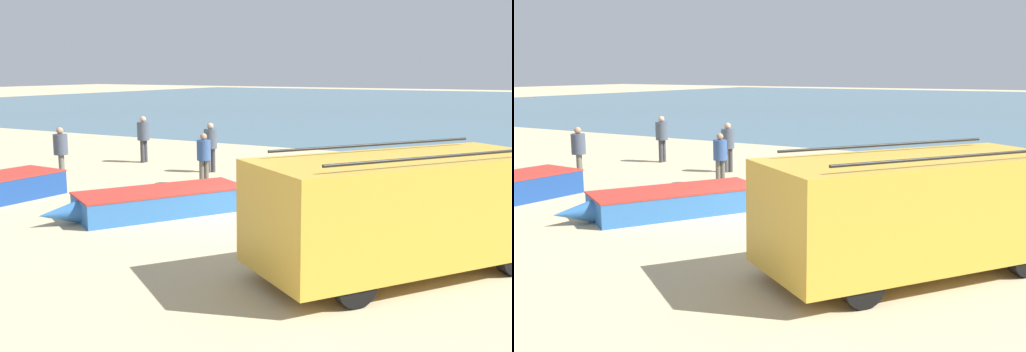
{
  "view_description": "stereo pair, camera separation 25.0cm",
  "coord_description": "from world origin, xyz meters",
  "views": [
    {
      "loc": [
        6.76,
        -12.38,
        3.51
      ],
      "look_at": [
        -0.05,
        -0.06,
        1.0
      ],
      "focal_mm": 42.0,
      "sensor_mm": 36.0,
      "label": 1
    },
    {
      "loc": [
        6.98,
        -12.26,
        3.51
      ],
      "look_at": [
        -0.05,
        -0.06,
        1.0
      ],
      "focal_mm": 42.0,
      "sensor_mm": 36.0,
      "label": 2
    }
  ],
  "objects": [
    {
      "name": "ground_plane",
      "position": [
        0.0,
        0.0,
        0.0
      ],
      "size": [
        200.0,
        200.0,
        0.0
      ],
      "primitive_type": "plane",
      "color": "tan"
    },
    {
      "name": "fishing_rowboat_2",
      "position": [
        5.1,
        4.67,
        0.33
      ],
      "size": [
        2.23,
        5.51,
        0.67
      ],
      "rotation": [
        0.0,
        0.0,
        4.95
      ],
      "color": "navy",
      "rests_on": "ground_plane"
    },
    {
      "name": "fishing_rowboat_0",
      "position": [
        -2.34,
        -1.0,
        0.3
      ],
      "size": [
        3.5,
        4.81,
        0.6
      ],
      "rotation": [
        0.0,
        0.0,
        4.17
      ],
      "color": "#2D66AD",
      "rests_on": "ground_plane"
    },
    {
      "name": "parked_van",
      "position": [
        4.14,
        -2.31,
        1.14
      ],
      "size": [
        4.87,
        5.66,
        2.18
      ],
      "rotation": [
        0.0,
        0.0,
        0.95
      ],
      "color": "gold",
      "rests_on": "ground_plane"
    },
    {
      "name": "fisherman_0",
      "position": [
        -4.51,
        4.78,
        1.03
      ],
      "size": [
        0.45,
        0.45,
        1.72
      ],
      "rotation": [
        0.0,
        0.0,
        5.55
      ],
      "color": "#38383D",
      "rests_on": "ground_plane"
    },
    {
      "name": "fisherman_2",
      "position": [
        -3.39,
        2.69,
        0.96
      ],
      "size": [
        0.42,
        0.42,
        1.6
      ],
      "rotation": [
        0.0,
        0.0,
        2.65
      ],
      "color": "#5B564C",
      "rests_on": "ground_plane"
    },
    {
      "name": "fisherman_3",
      "position": [
        -7.88,
        1.2,
        1.02
      ],
      "size": [
        0.45,
        0.45,
        1.71
      ],
      "rotation": [
        0.0,
        0.0,
        3.81
      ],
      "color": "#5B564C",
      "rests_on": "ground_plane"
    },
    {
      "name": "fisherman_1",
      "position": [
        -7.99,
        5.43,
        1.06
      ],
      "size": [
        0.46,
        0.46,
        1.77
      ],
      "rotation": [
        0.0,
        0.0,
        3.18
      ],
      "color": "#38383D",
      "rests_on": "ground_plane"
    },
    {
      "name": "sea_water",
      "position": [
        0.0,
        52.0,
        0.0
      ],
      "size": [
        120.0,
        80.0,
        0.01
      ],
      "primitive_type": "cube",
      "color": "#477084",
      "rests_on": "ground_plane"
    }
  ]
}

